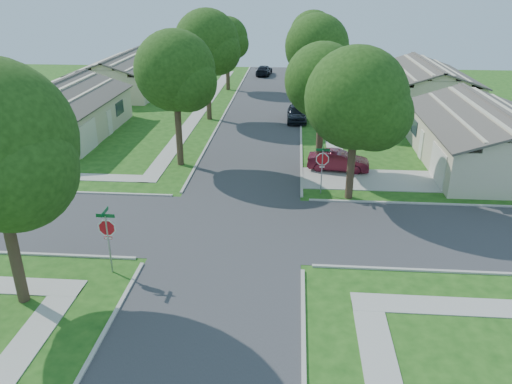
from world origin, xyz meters
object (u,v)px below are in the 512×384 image
at_px(stop_sign_sw, 107,230).
at_px(car_curb_west, 264,70).
at_px(house_ne_near, 484,142).
at_px(tree_ne_corner, 357,103).
at_px(stop_sign_ne, 322,161).
at_px(house_nw_near, 57,117).
at_px(tree_e_far, 313,36).
at_px(tree_w_mid, 207,45).
at_px(house_nw_far, 125,78).
at_px(house_ne_far, 424,88).
at_px(tree_w_far, 228,40).
at_px(car_curb_east, 297,113).
at_px(tree_e_mid, 317,49).
at_px(tree_w_near, 176,74).
at_px(car_driveway, 338,161).
at_px(tree_e_near, 323,84).

xyz_separation_m(stop_sign_sw, car_curb_west, (3.50, 48.29, -1.40)).
distance_m(stop_sign_sw, house_ne_near, 25.98).
bearing_deg(tree_ne_corner, stop_sign_ne, 163.45).
distance_m(tree_ne_corner, house_nw_near, 25.15).
xyz_separation_m(tree_e_far, house_nw_near, (-20.75, -19.01, -4.46)).
xyz_separation_m(house_ne_near, house_nw_near, (-31.98, 4.00, 0.00)).
height_order(tree_w_mid, house_nw_far, tree_w_mid).
relative_size(house_ne_near, house_ne_far, 1.00).
height_order(house_ne_near, house_nw_near, same).
relative_size(stop_sign_ne, car_curb_west, 0.68).
bearing_deg(house_nw_near, house_ne_far, 23.64).
distance_m(tree_e_far, house_nw_far, 21.31).
height_order(stop_sign_ne, tree_w_mid, tree_w_mid).
bearing_deg(tree_w_far, tree_ne_corner, -69.72).
relative_size(house_ne_far, car_curb_east, 3.17).
distance_m(tree_e_mid, house_nw_far, 23.95).
relative_size(tree_w_near, house_ne_far, 0.66).
height_order(house_nw_far, car_curb_west, house_nw_far).
bearing_deg(car_curb_east, tree_e_far, 82.38).
relative_size(stop_sign_ne, tree_w_near, 0.33).
bearing_deg(house_ne_far, house_ne_near, -90.00).
xyz_separation_m(tree_e_far, house_ne_far, (11.24, -5.01, -4.46)).
distance_m(tree_w_far, car_driveway, 27.88).
distance_m(house_nw_far, car_curb_west, 18.81).
relative_size(stop_sign_sw, car_driveway, 0.74).
relative_size(tree_w_near, tree_w_far, 1.12).
distance_m(stop_sign_ne, house_nw_near, 23.12).
height_order(tree_e_near, house_nw_far, tree_e_near).
height_order(tree_w_mid, tree_w_far, tree_w_mid).
distance_m(tree_e_far, house_ne_far, 13.09).
bearing_deg(car_curb_west, tree_w_near, 89.23).
xyz_separation_m(car_curb_east, car_curb_west, (-4.40, 22.63, -0.10)).
bearing_deg(tree_e_far, house_ne_near, -63.97).
distance_m(tree_w_mid, house_nw_near, 13.77).
xyz_separation_m(tree_w_far, house_ne_near, (20.64, -23.01, -3.99)).
bearing_deg(tree_ne_corner, house_ne_near, 35.18).
bearing_deg(house_ne_near, stop_sign_ne, -150.86).
relative_size(tree_w_mid, tree_ne_corner, 1.10).
height_order(tree_e_near, tree_w_mid, tree_w_mid).
height_order(stop_sign_sw, car_driveway, stop_sign_sw).
xyz_separation_m(stop_sign_ne, car_curb_east, (-1.50, 16.26, -1.30)).
height_order(tree_ne_corner, car_curb_east, tree_ne_corner).
bearing_deg(house_nw_far, tree_e_mid, -27.91).
bearing_deg(house_ne_near, car_curb_west, 117.81).
relative_size(tree_e_near, house_ne_near, 0.61).
xyz_separation_m(tree_e_mid, car_curb_east, (-1.56, -0.05, -5.52)).
relative_size(stop_sign_ne, car_curb_east, 0.69).
xyz_separation_m(stop_sign_ne, house_nw_far, (-20.69, 27.30, -0.51)).
xyz_separation_m(stop_sign_sw, car_driveway, (10.70, 13.40, -1.37)).
xyz_separation_m(tree_e_mid, tree_e_far, (-0.00, 13.00, -0.27)).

